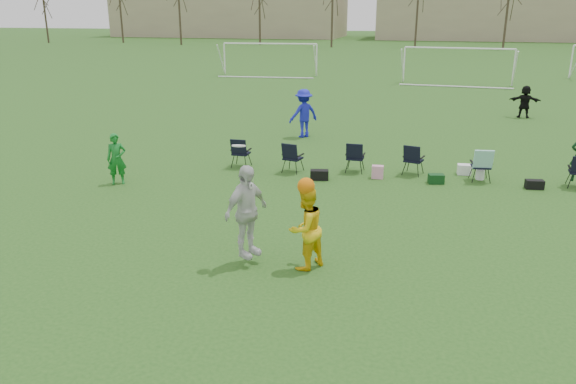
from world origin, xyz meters
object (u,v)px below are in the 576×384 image
(fielder_blue, at_px, (304,113))
(goal_left, at_px, (270,50))
(center_contest, at_px, (275,219))
(fielder_green_near, at_px, (117,159))
(goal_mid, at_px, (458,55))
(fielder_black, at_px, (525,102))

(fielder_blue, relative_size, goal_left, 0.26)
(goal_left, bearing_deg, center_contest, -79.20)
(fielder_green_near, bearing_deg, goal_mid, 40.49)
(fielder_blue, height_order, goal_mid, goal_mid)
(fielder_blue, bearing_deg, goal_left, -113.85)
(fielder_green_near, distance_m, fielder_black, 19.48)
(fielder_green_near, height_order, center_contest, center_contest)
(center_contest, bearing_deg, fielder_black, 68.61)
(fielder_black, distance_m, goal_mid, 12.88)
(fielder_blue, distance_m, goal_mid, 20.38)
(center_contest, bearing_deg, goal_left, 105.80)
(fielder_black, relative_size, center_contest, 0.62)
(fielder_blue, distance_m, goal_left, 22.49)
(fielder_green_near, distance_m, fielder_blue, 8.56)
(fielder_blue, height_order, center_contest, center_contest)
(fielder_black, bearing_deg, goal_mid, -71.77)
(fielder_black, height_order, goal_mid, goal_mid)
(fielder_blue, height_order, goal_left, goal_left)
(fielder_green_near, xyz_separation_m, fielder_blue, (3.96, 7.59, 0.21))
(fielder_blue, relative_size, fielder_black, 1.26)
(center_contest, bearing_deg, fielder_blue, 99.68)
(goal_left, relative_size, goal_mid, 1.00)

